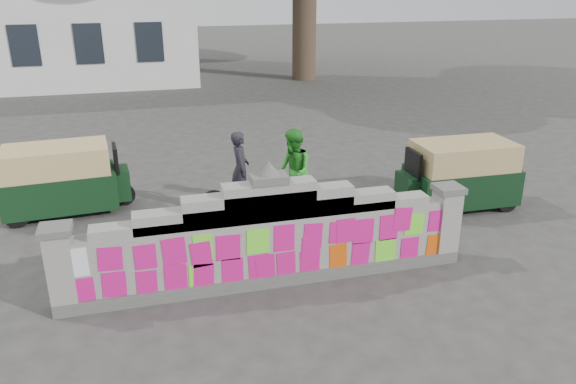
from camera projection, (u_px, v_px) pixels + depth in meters
name	position (u px, v px, depth m)	size (l,w,h in m)	color
ground	(270.00, 282.00, 8.88)	(100.00, 100.00, 0.00)	#383533
parapet_wall	(270.00, 239.00, 8.61)	(6.48, 0.44, 2.01)	#4C4C49
cyclist_bike	(241.00, 194.00, 11.24)	(0.58, 1.67, 0.88)	black
cyclist_rider	(241.00, 180.00, 11.14)	(0.54, 0.36, 1.49)	black
pedestrian	(293.00, 172.00, 11.26)	(0.84, 0.65, 1.72)	green
rickshaw_left	(62.00, 178.00, 11.28)	(2.57, 1.34, 1.40)	black
rickshaw_right	(459.00, 174.00, 11.54)	(2.53, 1.21, 1.39)	black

